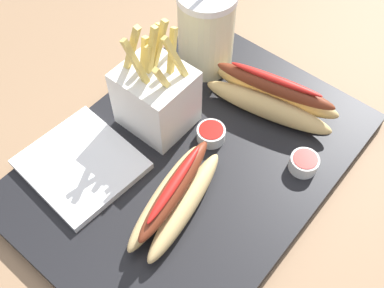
% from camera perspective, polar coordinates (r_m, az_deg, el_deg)
% --- Properties ---
extents(ground_plane, '(2.40, 2.40, 0.02)m').
position_cam_1_polar(ground_plane, '(0.64, 0.00, -3.08)').
color(ground_plane, '#8C6B4C').
extents(food_tray, '(0.46, 0.34, 0.02)m').
position_cam_1_polar(food_tray, '(0.62, 0.00, -2.11)').
color(food_tray, black).
rests_on(food_tray, ground_plane).
extents(soda_cup, '(0.08, 0.08, 0.21)m').
position_cam_1_polar(soda_cup, '(0.68, 1.75, 13.86)').
color(soda_cup, beige).
rests_on(soda_cup, food_tray).
extents(fries_basket, '(0.09, 0.09, 0.17)m').
position_cam_1_polar(fries_basket, '(0.62, -4.44, 5.88)').
color(fries_basket, white).
rests_on(fries_basket, food_tray).
extents(hot_dog_1, '(0.17, 0.08, 0.06)m').
position_cam_1_polar(hot_dog_1, '(0.56, -2.06, -6.60)').
color(hot_dog_1, '#DBB775').
rests_on(hot_dog_1, food_tray).
extents(hot_dog_2, '(0.10, 0.20, 0.06)m').
position_cam_1_polar(hot_dog_2, '(0.66, 9.84, 5.78)').
color(hot_dog_2, tan).
rests_on(hot_dog_2, food_tray).
extents(ketchup_cup_1, '(0.04, 0.04, 0.02)m').
position_cam_1_polar(ketchup_cup_1, '(0.61, 13.63, -2.24)').
color(ketchup_cup_1, white).
rests_on(ketchup_cup_1, food_tray).
extents(ketchup_cup_2, '(0.04, 0.04, 0.02)m').
position_cam_1_polar(ketchup_cup_2, '(0.62, 2.61, 1.14)').
color(ketchup_cup_2, white).
rests_on(ketchup_cup_2, food_tray).
extents(napkin_stack, '(0.14, 0.15, 0.01)m').
position_cam_1_polar(napkin_stack, '(0.62, -13.49, -2.44)').
color(napkin_stack, white).
rests_on(napkin_stack, food_tray).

